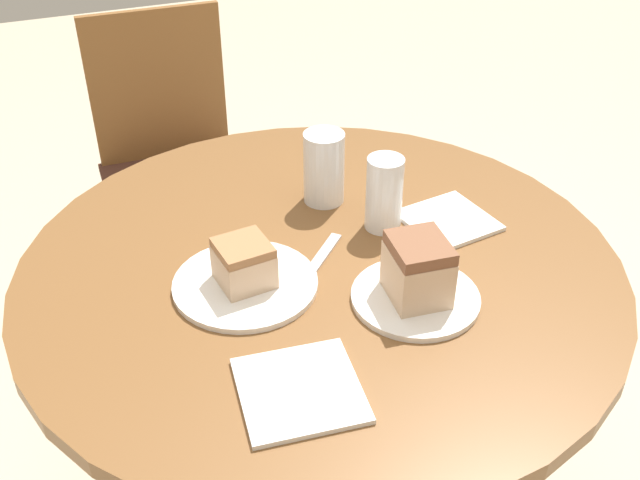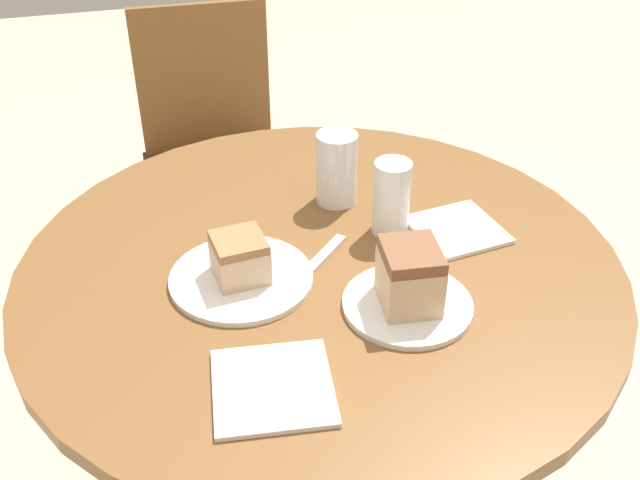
% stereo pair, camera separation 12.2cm
% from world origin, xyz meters
% --- Properties ---
extents(table, '(1.01, 1.01, 0.77)m').
position_xyz_m(table, '(0.00, 0.00, 0.56)').
color(table, brown).
rests_on(table, ground_plane).
extents(chair, '(0.41, 0.49, 0.88)m').
position_xyz_m(chair, '(-0.06, 0.94, 0.46)').
color(chair, brown).
rests_on(chair, ground_plane).
extents(plate_near, '(0.23, 0.23, 0.01)m').
position_xyz_m(plate_near, '(-0.14, -0.02, 0.78)').
color(plate_near, white).
rests_on(plate_near, table).
extents(plate_far, '(0.20, 0.20, 0.01)m').
position_xyz_m(plate_far, '(0.10, -0.15, 0.78)').
color(plate_far, white).
rests_on(plate_far, table).
extents(cake_slice_near, '(0.09, 0.09, 0.07)m').
position_xyz_m(cake_slice_near, '(-0.14, -0.02, 0.82)').
color(cake_slice_near, beige).
rests_on(cake_slice_near, plate_near).
extents(cake_slice_far, '(0.09, 0.10, 0.10)m').
position_xyz_m(cake_slice_far, '(0.10, -0.15, 0.83)').
color(cake_slice_far, beige).
rests_on(cake_slice_far, plate_far).
extents(glass_lemonade, '(0.06, 0.06, 0.14)m').
position_xyz_m(glass_lemonade, '(0.14, 0.05, 0.83)').
color(glass_lemonade, beige).
rests_on(glass_lemonade, table).
extents(glass_water, '(0.08, 0.08, 0.14)m').
position_xyz_m(glass_water, '(0.08, 0.18, 0.83)').
color(glass_water, silver).
rests_on(glass_water, table).
extents(napkin_stack, '(0.18, 0.18, 0.01)m').
position_xyz_m(napkin_stack, '(-0.14, -0.27, 0.78)').
color(napkin_stack, white).
rests_on(napkin_stack, table).
extents(fork, '(0.12, 0.12, 0.00)m').
position_xyz_m(fork, '(-0.00, -0.00, 0.78)').
color(fork, silver).
rests_on(fork, table).
extents(napkin_side, '(0.16, 0.16, 0.01)m').
position_xyz_m(napkin_side, '(0.26, 0.02, 0.78)').
color(napkin_side, white).
rests_on(napkin_side, table).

